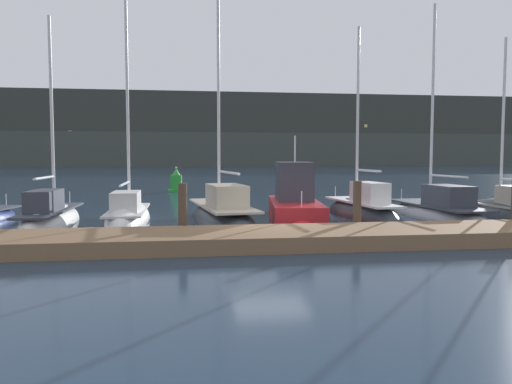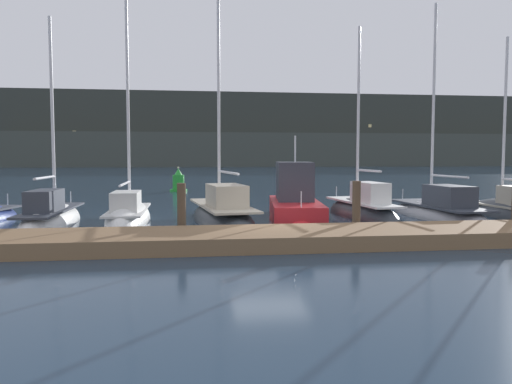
{
  "view_description": "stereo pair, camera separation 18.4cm",
  "coord_description": "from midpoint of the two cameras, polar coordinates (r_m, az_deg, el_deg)",
  "views": [
    {
      "loc": [
        -2.81,
        -16.35,
        2.65
      ],
      "look_at": [
        0.0,
        3.46,
        1.2
      ],
      "focal_mm": 35.0,
      "sensor_mm": 36.0,
      "label": 1
    },
    {
      "loc": [
        -2.63,
        -16.37,
        2.65
      ],
      "look_at": [
        0.0,
        3.46,
        1.2
      ],
      "focal_mm": 35.0,
      "sensor_mm": 36.0,
      "label": 2
    }
  ],
  "objects": [
    {
      "name": "sailboat_berth_7",
      "position": [
        22.01,
        11.78,
        -2.46
      ],
      "size": [
        2.12,
        6.4,
        9.03
      ],
      "color": "#2D3338",
      "rests_on": "ground"
    },
    {
      "name": "dock",
      "position": [
        14.87,
        2.58,
        -5.24
      ],
      "size": [
        36.76,
        2.8,
        0.45
      ],
      "primitive_type": "cube",
      "color": "brown",
      "rests_on": "ground"
    },
    {
      "name": "sailboat_berth_3",
      "position": [
        20.44,
        -22.66,
        -3.25
      ],
      "size": [
        1.6,
        6.5,
        8.74
      ],
      "color": "white",
      "rests_on": "ground"
    },
    {
      "name": "motorboat_berth_6",
      "position": [
        21.22,
        4.18,
        -1.92
      ],
      "size": [
        2.98,
        6.73,
        4.18
      ],
      "color": "red",
      "rests_on": "ground"
    },
    {
      "name": "sailboat_berth_9",
      "position": [
        24.23,
        26.61,
        -2.26
      ],
      "size": [
        1.64,
        5.71,
        8.56
      ],
      "color": "#2D3338",
      "rests_on": "ground"
    },
    {
      "name": "sailboat_berth_5",
      "position": [
        20.09,
        -4.12,
        -2.99
      ],
      "size": [
        3.04,
        7.48,
        10.75
      ],
      "color": "#2D3338",
      "rests_on": "ground"
    },
    {
      "name": "ground_plane",
      "position": [
        16.8,
        1.35,
        -4.93
      ],
      "size": [
        400.0,
        400.0,
        0.0
      ],
      "primitive_type": "plane",
      "color": "#1E3347"
    },
    {
      "name": "mooring_pile_2",
      "position": [
        16.17,
        -8.7,
        -2.15
      ],
      "size": [
        0.28,
        0.28,
        1.78
      ],
      "primitive_type": "cylinder",
      "color": "#4C3D2D",
      "rests_on": "ground"
    },
    {
      "name": "sailboat_berth_4",
      "position": [
        20.8,
        -14.65,
        -2.99
      ],
      "size": [
        1.72,
        6.16,
        9.86
      ],
      "color": "white",
      "rests_on": "ground"
    },
    {
      "name": "sailboat_berth_8",
      "position": [
        22.78,
        19.84,
        -2.38
      ],
      "size": [
        2.42,
        7.0,
        9.83
      ],
      "color": "gray",
      "rests_on": "ground"
    },
    {
      "name": "channel_buoy",
      "position": [
        37.71,
        -9.25,
        1.1
      ],
      "size": [
        1.28,
        1.28,
        1.86
      ],
      "color": "green",
      "rests_on": "ground"
    },
    {
      "name": "hillside_backdrop",
      "position": [
        133.91,
        -5.37,
        6.71
      ],
      "size": [
        240.0,
        23.0,
        18.91
      ],
      "color": "#333833",
      "rests_on": "ground"
    },
    {
      "name": "mooring_pile_3",
      "position": [
        17.12,
        11.17,
        -1.78
      ],
      "size": [
        0.28,
        0.28,
        1.81
      ],
      "primitive_type": "cylinder",
      "color": "#4C3D2D",
      "rests_on": "ground"
    }
  ]
}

